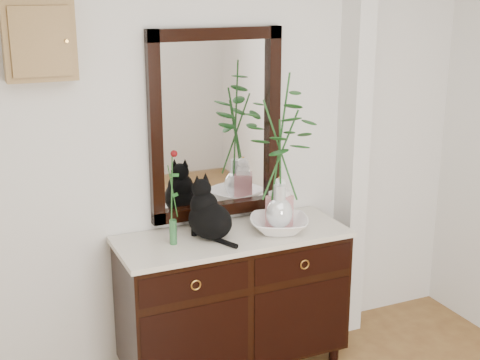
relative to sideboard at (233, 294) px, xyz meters
name	(u,v)px	position (x,y,z in m)	size (l,w,h in m)	color
wall_back	(199,141)	(-0.10, 0.25, 0.88)	(3.60, 0.04, 2.70)	silver
pilaster	(354,129)	(0.90, 0.17, 0.88)	(0.12, 0.20, 2.70)	silver
sideboard	(233,294)	(0.00, 0.00, 0.00)	(1.33, 0.52, 0.82)	black
wall_mirror	(216,125)	(0.00, 0.24, 0.97)	(0.80, 0.06, 1.10)	black
key_cabinet	(39,41)	(-0.95, 0.21, 1.48)	(0.35, 0.10, 0.40)	brown
cat	(210,209)	(-0.14, 0.00, 0.55)	(0.24, 0.29, 0.34)	black
lotus_bowl	(279,225)	(0.26, -0.06, 0.42)	(0.34, 0.34, 0.08)	white
vase_branches	(280,151)	(0.26, -0.06, 0.85)	(0.43, 0.43, 0.91)	silver
bud_vase_rose	(172,197)	(-0.36, 0.00, 0.65)	(0.07, 0.07, 0.54)	#2D6535
ginger_jar	(280,202)	(0.29, -0.01, 0.53)	(0.12, 0.12, 0.31)	white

